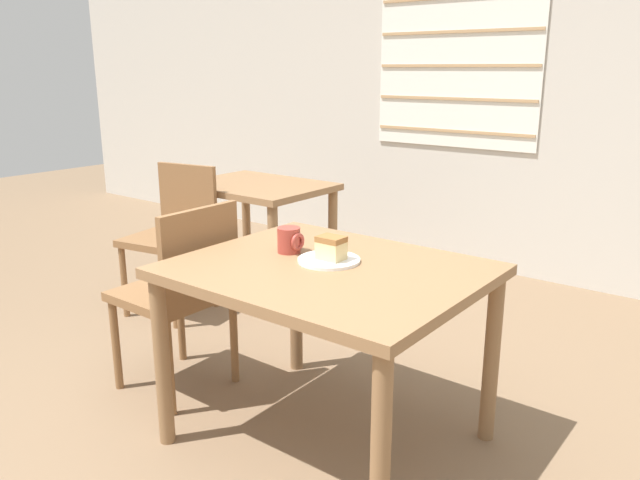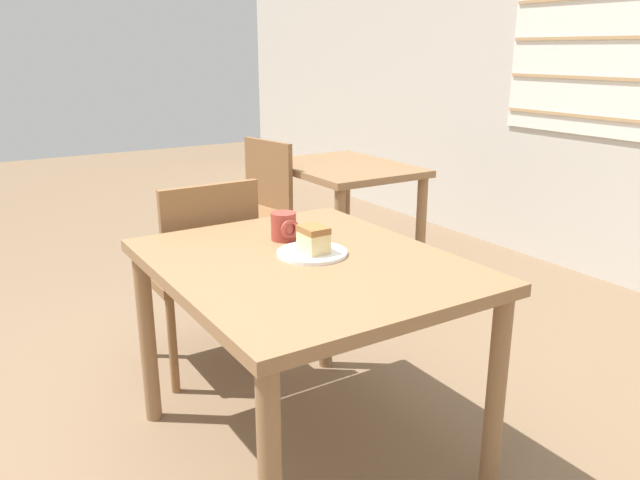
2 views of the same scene
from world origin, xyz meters
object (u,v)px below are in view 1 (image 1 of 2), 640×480
Objects in this scene: chair_near_window at (182,289)px; plate at (329,260)px; chair_far_corner at (175,231)px; coffee_mug at (290,240)px; dining_table_near at (328,290)px; dining_table_far at (257,202)px; cake_slice at (331,248)px.

chair_near_window is 3.68× the size of plate.
coffee_mug is (1.34, -0.52, 0.28)m from chair_far_corner.
plate is at bearing 123.91° from dining_table_near.
dining_table_far is 8.92× the size of cake_slice.
coffee_mug reaches higher than plate.
plate is 2.35× the size of coffee_mug.
dining_table_far is 1.36m from chair_near_window.
chair_near_window is at bearing -170.99° from cake_slice.
chair_near_window is at bearing -60.81° from dining_table_far.
dining_table_near is 1.23× the size of dining_table_far.
chair_near_window reaches higher than cake_slice.
chair_near_window is 1.00× the size of chair_far_corner.
chair_near_window is 0.60m from coffee_mug.
dining_table_near is 1.67m from chair_far_corner.
chair_far_corner is 8.74× the size of cake_slice.
coffee_mug is at bearing 178.88° from cake_slice.
chair_far_corner is 1.65m from cake_slice.
dining_table_near is at bearing 95.39° from chair_near_window.
cake_slice is at bearing 99.01° from chair_near_window.
chair_far_corner is 8.66× the size of coffee_mug.
cake_slice is at bearing -7.50° from plate.
plate is (0.71, 0.12, 0.24)m from chair_near_window.
chair_near_window reaches higher than dining_table_far.
dining_table_near is 0.27m from coffee_mug.
coffee_mug is (-0.22, 0.05, 0.14)m from dining_table_near.
chair_near_window is 8.74× the size of cake_slice.
dining_table_far is at bearing -150.81° from chair_near_window.
chair_near_window is 0.76m from plate.
chair_far_corner is 1.46m from coffee_mug.
dining_table_far is 1.76m from cake_slice.
cake_slice reaches higher than dining_table_near.
dining_table_near is at bearing -66.03° from cake_slice.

